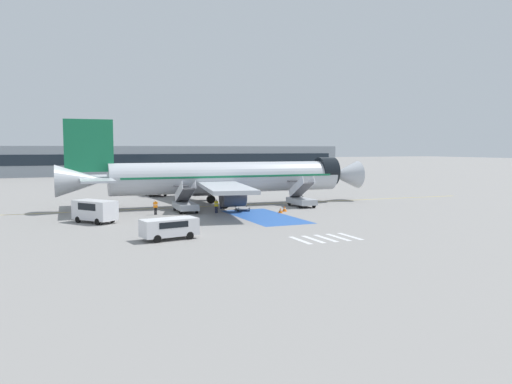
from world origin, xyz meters
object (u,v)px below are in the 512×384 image
at_px(service_van_1, 95,209).
at_px(baggage_cart, 242,208).
at_px(traffic_cone_1, 280,210).
at_px(terminal_building, 135,160).
at_px(ground_crew_1, 216,205).
at_px(traffic_cone_0, 285,209).
at_px(boarding_stairs_aft, 185,204).
at_px(boarding_stairs_forward, 301,199).
at_px(service_van_0, 169,227).
at_px(airliner, 224,178).
at_px(fuel_tanker, 151,185).
at_px(ground_crew_0, 155,206).
at_px(ground_crew_2, 221,201).

height_order(service_van_1, baggage_cart, service_van_1).
xyz_separation_m(traffic_cone_1, terminal_building, (-1.44, 92.87, 3.72)).
bearing_deg(ground_crew_1, traffic_cone_0, -6.19).
bearing_deg(baggage_cart, boarding_stairs_aft, -178.69).
distance_m(boarding_stairs_forward, boarding_stairs_aft, 15.16).
height_order(service_van_0, service_van_1, service_van_1).
bearing_deg(traffic_cone_0, boarding_stairs_forward, 41.11).
bearing_deg(terminal_building, ground_crew_1, -93.48).
relative_size(airliner, service_van_1, 8.29).
bearing_deg(traffic_cone_1, boarding_stairs_aft, 152.35).
bearing_deg(baggage_cart, service_van_0, -116.78).
relative_size(airliner, traffic_cone_0, 63.23).
relative_size(airliner, fuel_tanker, 4.11).
xyz_separation_m(airliner, ground_crew_0, (-10.13, -5.59, -2.70)).
relative_size(service_van_1, baggage_cart, 1.72).
bearing_deg(baggage_cart, fuel_tanker, 116.23).
bearing_deg(traffic_cone_1, airliner, 110.69).
xyz_separation_m(boarding_stairs_aft, service_van_1, (-10.59, -4.75, 0.38)).
height_order(service_van_0, ground_crew_2, ground_crew_2).
bearing_deg(terminal_building, traffic_cone_0, -88.45).
bearing_deg(service_van_1, boarding_stairs_forward, -26.97).
bearing_deg(ground_crew_0, ground_crew_1, 155.55).
xyz_separation_m(ground_crew_1, ground_crew_2, (1.81, 3.61, 0.09)).
bearing_deg(terminal_building, boarding_stairs_forward, -85.69).
xyz_separation_m(fuel_tanker, traffic_cone_0, (10.48, -27.46, -1.32)).
xyz_separation_m(airliner, ground_crew_1, (-3.33, -6.81, -2.76)).
relative_size(boarding_stairs_aft, traffic_cone_1, 8.77).
bearing_deg(ground_crew_1, service_van_1, -164.92).
distance_m(airliner, ground_crew_0, 11.88).
xyz_separation_m(airliner, baggage_cart, (0.39, -5.60, -3.42)).
bearing_deg(ground_crew_0, traffic_cone_0, 154.66).
bearing_deg(service_van_0, airliner, 140.69).
xyz_separation_m(ground_crew_2, traffic_cone_0, (6.16, -5.28, -0.67)).
xyz_separation_m(service_van_0, terminal_building, (14.29, 104.50, 2.96)).
xyz_separation_m(baggage_cart, traffic_cone_0, (4.26, -2.88, 0.07)).
height_order(service_van_0, ground_crew_1, service_van_0).
bearing_deg(traffic_cone_0, ground_crew_1, 168.18).
relative_size(ground_crew_1, traffic_cone_1, 2.64).
xyz_separation_m(boarding_stairs_aft, traffic_cone_1, (9.94, -5.21, -0.66)).
distance_m(service_van_1, traffic_cone_1, 20.57).
bearing_deg(boarding_stairs_aft, baggage_cart, -8.74).
relative_size(boarding_stairs_aft, ground_crew_1, 3.32).
xyz_separation_m(boarding_stairs_aft, traffic_cone_0, (10.99, -4.16, -0.64)).
xyz_separation_m(service_van_0, ground_crew_2, (10.62, 17.96, -0.06)).
distance_m(fuel_tanker, ground_crew_2, 22.60).
bearing_deg(traffic_cone_0, baggage_cart, 145.93).
relative_size(airliner, terminal_building, 0.33).
xyz_separation_m(baggage_cart, terminal_building, (1.77, 88.94, 3.77)).
distance_m(ground_crew_1, traffic_cone_1, 7.47).
bearing_deg(boarding_stairs_forward, traffic_cone_0, -136.90).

